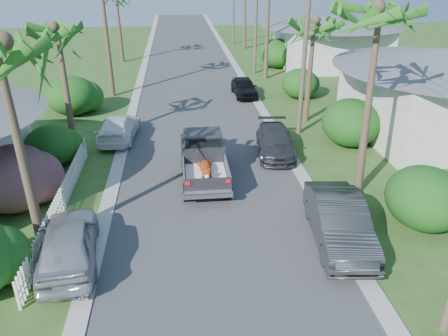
{
  "coord_description": "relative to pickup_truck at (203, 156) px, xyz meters",
  "views": [
    {
      "loc": [
        -1.24,
        -10.09,
        9.02
      ],
      "look_at": [
        0.48,
        5.83,
        1.4
      ],
      "focal_mm": 35.0,
      "sensor_mm": 36.0,
      "label": 1
    }
  ],
  "objects": [
    {
      "name": "shrub_r_a",
      "position": [
        7.83,
        -5.01,
        0.14
      ],
      "size": [
        2.8,
        3.08,
        2.3
      ],
      "primitive_type": "ellipsoid",
      "color": "#1F4C15",
      "rests_on": "ground"
    },
    {
      "name": "shrub_l_c",
      "position": [
        -7.17,
        1.99,
        -0.01
      ],
      "size": [
        2.4,
        2.64,
        2.0
      ],
      "primitive_type": "ellipsoid",
      "color": "#1F4C15",
      "rests_on": "ground"
    },
    {
      "name": "curb_right",
      "position": [
        4.53,
        16.99,
        -0.98
      ],
      "size": [
        0.6,
        100.0,
        0.06
      ],
      "primitive_type": "cube",
      "color": "#A5A39E",
      "rests_on": "ground"
    },
    {
      "name": "parked_car_ln",
      "position": [
        -4.77,
        -5.93,
        -0.25
      ],
      "size": [
        2.37,
        4.66,
        1.52
      ],
      "primitive_type": "imported",
      "rotation": [
        0.0,
        0.0,
        3.27
      ],
      "color": "#B1B3B9",
      "rests_on": "ground"
    },
    {
      "name": "road",
      "position": [
        0.23,
        16.99,
        -1.0
      ],
      "size": [
        8.0,
        100.0,
        0.02
      ],
      "primitive_type": "cube",
      "color": "#38383A",
      "rests_on": "ground"
    },
    {
      "name": "palm_r_b",
      "position": [
        6.83,
        6.99,
        4.94
      ],
      "size": [
        4.4,
        4.4,
        7.2
      ],
      "color": "brown",
      "rests_on": "ground"
    },
    {
      "name": "palm_r_a",
      "position": [
        6.53,
        -2.01,
        6.41
      ],
      "size": [
        4.4,
        4.4,
        8.7
      ],
      "color": "brown",
      "rests_on": "ground"
    },
    {
      "name": "parked_car_rf",
      "position": [
        3.83,
        12.86,
        -0.35
      ],
      "size": [
        1.71,
        3.92,
        1.32
      ],
      "primitive_type": "imported",
      "rotation": [
        0.0,
        0.0,
        0.04
      ],
      "color": "black",
      "rests_on": "ground"
    },
    {
      "name": "shrub_r_d",
      "position": [
        8.23,
        21.99,
        0.29
      ],
      "size": [
        3.2,
        3.52,
        2.6
      ],
      "primitive_type": "ellipsoid",
      "color": "#1F4C15",
      "rests_on": "ground"
    },
    {
      "name": "pickup_truck",
      "position": [
        0.0,
        0.0,
        0.0
      ],
      "size": [
        1.98,
        5.12,
        2.06
      ],
      "color": "black",
      "rests_on": "ground"
    },
    {
      "name": "curb_left",
      "position": [
        -4.07,
        16.99,
        -0.98
      ],
      "size": [
        0.6,
        100.0,
        0.06
      ],
      "primitive_type": "cube",
      "color": "#A5A39E",
      "rests_on": "ground"
    },
    {
      "name": "shrub_l_d",
      "position": [
        -7.77,
        9.99,
        0.19
      ],
      "size": [
        3.2,
        3.52,
        2.4
      ],
      "primitive_type": "ellipsoid",
      "color": "#1F4C15",
      "rests_on": "ground"
    },
    {
      "name": "parked_car_rm",
      "position": [
        3.83,
        2.23,
        -0.36
      ],
      "size": [
        2.3,
        4.62,
        1.29
      ],
      "primitive_type": "imported",
      "rotation": [
        0.0,
        0.0,
        -0.11
      ],
      "color": "#2E3033",
      "rests_on": "ground"
    },
    {
      "name": "palm_l_b",
      "position": [
        -6.57,
        3.99,
        5.14
      ],
      "size": [
        4.4,
        4.4,
        7.4
      ],
      "color": "brown",
      "rests_on": "ground"
    },
    {
      "name": "utility_pole_b",
      "position": [
        5.83,
        4.99,
        3.59
      ],
      "size": [
        1.6,
        0.26,
        9.0
      ],
      "color": "brown",
      "rests_on": "ground"
    },
    {
      "name": "utility_pole_d",
      "position": [
        5.83,
        34.99,
        3.59
      ],
      "size": [
        1.6,
        0.26,
        9.0
      ],
      "color": "brown",
      "rests_on": "ground"
    },
    {
      "name": "picket_fence",
      "position": [
        -5.77,
        -2.51,
        -0.51
      ],
      "size": [
        0.1,
        11.0,
        1.0
      ],
      "primitive_type": "cube",
      "color": "white",
      "rests_on": "ground"
    },
    {
      "name": "shrub_r_c",
      "position": [
        7.73,
        11.99,
        0.04
      ],
      "size": [
        2.6,
        2.86,
        2.1
      ],
      "primitive_type": "ellipsoid",
      "color": "#1F4C15",
      "rests_on": "ground"
    },
    {
      "name": "parked_car_rn",
      "position": [
        4.36,
        -5.71,
        -0.2
      ],
      "size": [
        2.21,
        5.04,
        1.61
      ],
      "primitive_type": "imported",
      "rotation": [
        0.0,
        0.0,
        -0.1
      ],
      "color": "#282B2D",
      "rests_on": "ground"
    },
    {
      "name": "house_right_near",
      "position": [
        13.23,
        3.99,
        1.21
      ],
      "size": [
        8.0,
        9.0,
        4.8
      ],
      "color": "silver",
      "rests_on": "ground"
    },
    {
      "name": "utility_pole_c",
      "position": [
        5.83,
        19.99,
        3.59
      ],
      "size": [
        1.6,
        0.26,
        9.0
      ],
      "color": "brown",
      "rests_on": "ground"
    },
    {
      "name": "house_right_far",
      "position": [
        13.23,
        21.99,
        1.11
      ],
      "size": [
        9.0,
        8.0,
        4.6
      ],
      "color": "silver",
      "rests_on": "ground"
    },
    {
      "name": "ground",
      "position": [
        0.23,
        -8.01,
        -1.01
      ],
      "size": [
        120.0,
        120.0,
        0.0
      ],
      "primitive_type": "plane",
      "color": "#304D1C",
      "rests_on": "ground"
    },
    {
      "name": "parked_car_lf",
      "position": [
        -4.37,
        5.15,
        -0.35
      ],
      "size": [
        2.2,
        4.68,
        1.32
      ],
      "primitive_type": "imported",
      "rotation": [
        0.0,
        0.0,
        3.06
      ],
      "color": "white",
      "rests_on": "ground"
    },
    {
      "name": "shrub_r_b",
      "position": [
        8.03,
        2.99,
        0.24
      ],
      "size": [
        3.0,
        3.3,
        2.5
      ],
      "primitive_type": "ellipsoid",
      "color": "#1F4C15",
      "rests_on": "ground"
    },
    {
      "name": "shrub_l_b",
      "position": [
        -7.57,
        -2.01,
        0.29
      ],
      "size": [
        3.0,
        3.3,
        2.6
      ],
      "primitive_type": "ellipsoid",
      "color": "#A1175B",
      "rests_on": "ground"
    }
  ]
}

